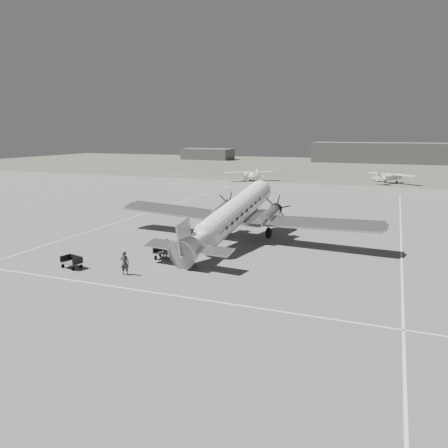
{
  "coord_description": "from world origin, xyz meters",
  "views": [
    {
      "loc": [
        10.98,
        -36.88,
        10.03
      ],
      "look_at": [
        -2.56,
        -2.3,
        2.2
      ],
      "focal_mm": 35.0,
      "sensor_mm": 36.0,
      "label": 1
    }
  ],
  "objects_px": {
    "ground_crew": "(125,263)",
    "baggage_cart_far": "(72,262)",
    "passenger": "(185,241)",
    "light_plane_right": "(390,178)",
    "ramp_agent": "(167,248)",
    "light_plane_left": "(251,176)",
    "hangar_main": "(377,153)",
    "dc3_airliner": "(232,216)",
    "shed_secondary": "(208,154)",
    "baggage_cart_near": "(166,252)"
  },
  "relations": [
    {
      "from": "baggage_cart_near",
      "to": "ramp_agent",
      "type": "relative_size",
      "value": 1.13
    },
    {
      "from": "shed_secondary",
      "to": "baggage_cart_near",
      "type": "bearing_deg",
      "value": -68.01
    },
    {
      "from": "ramp_agent",
      "to": "passenger",
      "type": "bearing_deg",
      "value": 18.57
    },
    {
      "from": "shed_secondary",
      "to": "ground_crew",
      "type": "relative_size",
      "value": 10.41
    },
    {
      "from": "baggage_cart_far",
      "to": "light_plane_left",
      "type": "bearing_deg",
      "value": 108.24
    },
    {
      "from": "baggage_cart_far",
      "to": "ground_crew",
      "type": "distance_m",
      "value": 4.66
    },
    {
      "from": "hangar_main",
      "to": "dc3_airliner",
      "type": "height_order",
      "value": "hangar_main"
    },
    {
      "from": "passenger",
      "to": "hangar_main",
      "type": "bearing_deg",
      "value": 19.77
    },
    {
      "from": "light_plane_left",
      "to": "baggage_cart_near",
      "type": "height_order",
      "value": "light_plane_left"
    },
    {
      "from": "dc3_airliner",
      "to": "ground_crew",
      "type": "height_order",
      "value": "dc3_airliner"
    },
    {
      "from": "light_plane_left",
      "to": "baggage_cart_near",
      "type": "relative_size",
      "value": 5.51
    },
    {
      "from": "ground_crew",
      "to": "baggage_cart_near",
      "type": "bearing_deg",
      "value": -114.53
    },
    {
      "from": "shed_secondary",
      "to": "ground_crew",
      "type": "xyz_separation_m",
      "value": [
        48.43,
        -126.57,
        -1.14
      ]
    },
    {
      "from": "light_plane_left",
      "to": "baggage_cart_far",
      "type": "xyz_separation_m",
      "value": [
        5.75,
        -61.44,
        -0.66
      ]
    },
    {
      "from": "baggage_cart_far",
      "to": "dc3_airliner",
      "type": "bearing_deg",
      "value": 65.74
    },
    {
      "from": "hangar_main",
      "to": "light_plane_left",
      "type": "height_order",
      "value": "hangar_main"
    },
    {
      "from": "ramp_agent",
      "to": "passenger",
      "type": "relative_size",
      "value": 1.07
    },
    {
      "from": "baggage_cart_near",
      "to": "passenger",
      "type": "xyz_separation_m",
      "value": [
        0.24,
        2.94,
        0.26
      ]
    },
    {
      "from": "dc3_airliner",
      "to": "baggage_cart_far",
      "type": "xyz_separation_m",
      "value": [
        -8.65,
        -11.41,
        -2.07
      ]
    },
    {
      "from": "hangar_main",
      "to": "baggage_cart_near",
      "type": "xyz_separation_m",
      "value": [
        -10.73,
        -127.0,
        -2.75
      ]
    },
    {
      "from": "light_plane_right",
      "to": "ground_crew",
      "type": "relative_size",
      "value": 5.96
    },
    {
      "from": "light_plane_left",
      "to": "light_plane_right",
      "type": "height_order",
      "value": "light_plane_left"
    },
    {
      "from": "hangar_main",
      "to": "ramp_agent",
      "type": "height_order",
      "value": "hangar_main"
    },
    {
      "from": "light_plane_right",
      "to": "ramp_agent",
      "type": "height_order",
      "value": "light_plane_right"
    },
    {
      "from": "hangar_main",
      "to": "ramp_agent",
      "type": "xyz_separation_m",
      "value": [
        -10.72,
        -126.9,
        -2.44
      ]
    },
    {
      "from": "ground_crew",
      "to": "ramp_agent",
      "type": "relative_size",
      "value": 1.0
    },
    {
      "from": "passenger",
      "to": "dc3_airliner",
      "type": "bearing_deg",
      "value": -13.43
    },
    {
      "from": "light_plane_left",
      "to": "ramp_agent",
      "type": "distance_m",
      "value": 57.74
    },
    {
      "from": "shed_secondary",
      "to": "light_plane_right",
      "type": "xyz_separation_m",
      "value": [
        65.21,
        -58.84,
        -0.93
      ]
    },
    {
      "from": "light_plane_left",
      "to": "passenger",
      "type": "distance_m",
      "value": 54.99
    },
    {
      "from": "light_plane_right",
      "to": "hangar_main",
      "type": "bearing_deg",
      "value": 127.71
    },
    {
      "from": "dc3_airliner",
      "to": "baggage_cart_near",
      "type": "bearing_deg",
      "value": -110.75
    },
    {
      "from": "dc3_airliner",
      "to": "hangar_main",
      "type": "bearing_deg",
      "value": 91.02
    },
    {
      "from": "light_plane_right",
      "to": "baggage_cart_near",
      "type": "xyz_separation_m",
      "value": [
        -15.94,
        -63.16,
        -0.52
      ]
    },
    {
      "from": "baggage_cart_far",
      "to": "ramp_agent",
      "type": "bearing_deg",
      "value": 54.15
    },
    {
      "from": "hangar_main",
      "to": "shed_secondary",
      "type": "xyz_separation_m",
      "value": [
        -60.0,
        -5.0,
        -1.3
      ]
    },
    {
      "from": "dc3_airliner",
      "to": "passenger",
      "type": "distance_m",
      "value": 5.07
    },
    {
      "from": "light_plane_left",
      "to": "passenger",
      "type": "xyz_separation_m",
      "value": [
        11.46,
        -53.78,
        -0.3
      ]
    },
    {
      "from": "hangar_main",
      "to": "dc3_airliner",
      "type": "distance_m",
      "value": 120.54
    },
    {
      "from": "shed_secondary",
      "to": "passenger",
      "type": "bearing_deg",
      "value": -67.42
    },
    {
      "from": "hangar_main",
      "to": "passenger",
      "type": "xyz_separation_m",
      "value": [
        -10.49,
        -124.05,
        -2.49
      ]
    },
    {
      "from": "hangar_main",
      "to": "dc3_airliner",
      "type": "relative_size",
      "value": 1.59
    },
    {
      "from": "passenger",
      "to": "ground_crew",
      "type": "bearing_deg",
      "value": -163.52
    },
    {
      "from": "baggage_cart_far",
      "to": "ground_crew",
      "type": "height_order",
      "value": "ground_crew"
    },
    {
      "from": "ground_crew",
      "to": "baggage_cart_far",
      "type": "bearing_deg",
      "value": -12.46
    },
    {
      "from": "light_plane_left",
      "to": "ground_crew",
      "type": "relative_size",
      "value": 6.18
    },
    {
      "from": "light_plane_right",
      "to": "ground_crew",
      "type": "bearing_deg",
      "value": -70.86
    },
    {
      "from": "light_plane_right",
      "to": "passenger",
      "type": "relative_size",
      "value": 6.38
    },
    {
      "from": "hangar_main",
      "to": "passenger",
      "type": "relative_size",
      "value": 26.03
    },
    {
      "from": "light_plane_right",
      "to": "passenger",
      "type": "distance_m",
      "value": 62.23
    }
  ]
}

